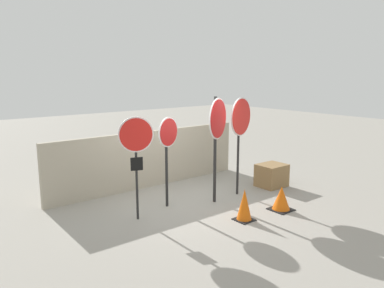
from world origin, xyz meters
The scene contains 9 objects.
ground_plane centered at (0.00, 0.00, 0.00)m, with size 40.00×40.00×0.00m, color gray.
fence_back centered at (0.00, 1.71, 0.76)m, with size 5.74×0.12×1.52m.
stop_sign_0 centered at (-1.47, -0.15, 1.65)m, with size 0.70×0.27×2.18m.
stop_sign_1 centered at (-0.50, 0.11, 1.52)m, with size 0.65×0.24×2.07m.
stop_sign_2 centered at (0.57, -0.35, 1.82)m, with size 0.87×0.43×2.51m.
stop_sign_3 centered at (1.39, -0.29, 1.84)m, with size 0.91×0.29×2.45m.
traffic_cone_0 centered at (1.35, -1.64, 0.27)m, with size 0.48×0.48×0.55m.
traffic_cone_1 centered at (0.27, -1.54, 0.33)m, with size 0.38×0.38×0.67m.
storage_crate centered at (2.58, -0.34, 0.30)m, with size 0.74×0.63×0.61m.
Camera 1 is at (-5.18, -6.67, 3.04)m, focal length 35.00 mm.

